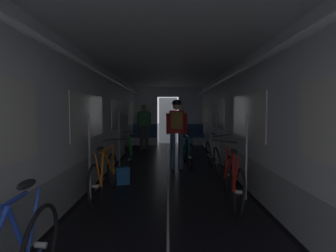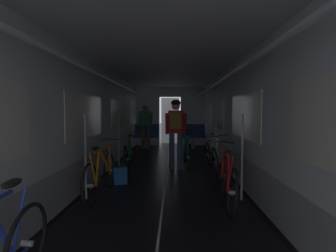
{
  "view_description": "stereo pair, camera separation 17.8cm",
  "coord_description": "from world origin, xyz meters",
  "px_view_note": "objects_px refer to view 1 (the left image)",
  "views": [
    {
      "loc": [
        -0.0,
        -2.13,
        1.44
      ],
      "look_at": [
        0.0,
        5.38,
        1.02
      ],
      "focal_mm": 28.19,
      "sensor_mm": 36.0,
      "label": 1
    },
    {
      "loc": [
        0.18,
        -2.13,
        1.44
      ],
      "look_at": [
        0.0,
        5.38,
        1.02
      ],
      "focal_mm": 28.19,
      "sensor_mm": 36.0,
      "label": 2
    }
  ],
  "objects_px": {
    "bicycle_green": "(129,154)",
    "bicycle_red": "(232,179)",
    "bicycle_orange": "(105,175)",
    "backpack_on_floor": "(123,175)",
    "bench_seat_far_right": "(191,134)",
    "bicycle_white": "(213,156)",
    "bicycle_teal_in_aisle": "(188,152)",
    "person_cyclist_aisle": "(177,126)",
    "person_standing_near_bench": "(144,124)",
    "bench_seat_far_left": "(145,134)"
  },
  "relations": [
    {
      "from": "bicycle_green",
      "to": "bicycle_red",
      "type": "relative_size",
      "value": 1.0
    },
    {
      "from": "bicycle_orange",
      "to": "backpack_on_floor",
      "type": "xyz_separation_m",
      "value": [
        0.15,
        0.84,
        -0.21
      ]
    },
    {
      "from": "bench_seat_far_right",
      "to": "bicycle_white",
      "type": "bearing_deg",
      "value": -87.44
    },
    {
      "from": "bicycle_red",
      "to": "bicycle_teal_in_aisle",
      "type": "xyz_separation_m",
      "value": [
        -0.49,
        2.74,
        0.0
      ]
    },
    {
      "from": "bench_seat_far_right",
      "to": "bicycle_orange",
      "type": "xyz_separation_m",
      "value": [
        -1.94,
        -5.88,
        -0.18
      ]
    },
    {
      "from": "person_cyclist_aisle",
      "to": "person_standing_near_bench",
      "type": "bearing_deg",
      "value": 108.63
    },
    {
      "from": "bicycle_green",
      "to": "person_cyclist_aisle",
      "type": "relative_size",
      "value": 0.98
    },
    {
      "from": "person_cyclist_aisle",
      "to": "backpack_on_floor",
      "type": "relative_size",
      "value": 5.09
    },
    {
      "from": "person_cyclist_aisle",
      "to": "person_standing_near_bench",
      "type": "xyz_separation_m",
      "value": [
        -1.12,
        3.31,
        -0.1
      ]
    },
    {
      "from": "backpack_on_floor",
      "to": "person_cyclist_aisle",
      "type": "bearing_deg",
      "value": 50.62
    },
    {
      "from": "bench_seat_far_right",
      "to": "bicycle_red",
      "type": "relative_size",
      "value": 0.58
    },
    {
      "from": "bicycle_green",
      "to": "backpack_on_floor",
      "type": "bearing_deg",
      "value": -87.27
    },
    {
      "from": "person_cyclist_aisle",
      "to": "bicycle_teal_in_aisle",
      "type": "relative_size",
      "value": 1.02
    },
    {
      "from": "bench_seat_far_right",
      "to": "bicycle_green",
      "type": "relative_size",
      "value": 0.58
    },
    {
      "from": "bicycle_green",
      "to": "bicycle_orange",
      "type": "bearing_deg",
      "value": -92.14
    },
    {
      "from": "bicycle_orange",
      "to": "bicycle_teal_in_aisle",
      "type": "height_order",
      "value": "bicycle_orange"
    },
    {
      "from": "bicycle_red",
      "to": "person_standing_near_bench",
      "type": "xyz_separation_m",
      "value": [
        -1.9,
        5.78,
        0.59
      ]
    },
    {
      "from": "bicycle_white",
      "to": "person_standing_near_bench",
      "type": "height_order",
      "value": "person_standing_near_bench"
    },
    {
      "from": "backpack_on_floor",
      "to": "person_standing_near_bench",
      "type": "bearing_deg",
      "value": 90.0
    },
    {
      "from": "person_cyclist_aisle",
      "to": "bench_seat_far_right",
      "type": "bearing_deg",
      "value": 79.53
    },
    {
      "from": "backpack_on_floor",
      "to": "bicycle_green",
      "type": "bearing_deg",
      "value": 92.73
    },
    {
      "from": "bicycle_white",
      "to": "bicycle_red",
      "type": "relative_size",
      "value": 1.0
    },
    {
      "from": "bicycle_white",
      "to": "bicycle_orange",
      "type": "xyz_separation_m",
      "value": [
        -2.12,
        -1.9,
        0.0
      ]
    },
    {
      "from": "bicycle_orange",
      "to": "person_standing_near_bench",
      "type": "xyz_separation_m",
      "value": [
        0.15,
        5.51,
        0.59
      ]
    },
    {
      "from": "bicycle_green",
      "to": "backpack_on_floor",
      "type": "xyz_separation_m",
      "value": [
        0.06,
        -1.34,
        -0.21
      ]
    },
    {
      "from": "bench_seat_far_right",
      "to": "bicycle_red",
      "type": "xyz_separation_m",
      "value": [
        0.1,
        -6.16,
        -0.19
      ]
    },
    {
      "from": "bicycle_orange",
      "to": "backpack_on_floor",
      "type": "relative_size",
      "value": 4.98
    },
    {
      "from": "person_standing_near_bench",
      "to": "bicycle_red",
      "type": "bearing_deg",
      "value": -71.82
    },
    {
      "from": "bench_seat_far_right",
      "to": "bicycle_teal_in_aisle",
      "type": "height_order",
      "value": "bench_seat_far_right"
    },
    {
      "from": "person_cyclist_aisle",
      "to": "bicycle_green",
      "type": "bearing_deg",
      "value": -179.08
    },
    {
      "from": "bench_seat_far_right",
      "to": "person_standing_near_bench",
      "type": "xyz_separation_m",
      "value": [
        -1.8,
        -0.38,
        0.41
      ]
    },
    {
      "from": "bench_seat_far_right",
      "to": "bicycle_white",
      "type": "relative_size",
      "value": 0.58
    },
    {
      "from": "bicycle_red",
      "to": "person_standing_near_bench",
      "type": "height_order",
      "value": "person_standing_near_bench"
    },
    {
      "from": "bench_seat_far_left",
      "to": "bicycle_red",
      "type": "relative_size",
      "value": 0.58
    },
    {
      "from": "bench_seat_far_left",
      "to": "person_cyclist_aisle",
      "type": "xyz_separation_m",
      "value": [
        1.12,
        -3.69,
        0.5
      ]
    },
    {
      "from": "backpack_on_floor",
      "to": "bench_seat_far_left",
      "type": "bearing_deg",
      "value": 90.03
    },
    {
      "from": "bench_seat_far_right",
      "to": "backpack_on_floor",
      "type": "distance_m",
      "value": 5.37
    },
    {
      "from": "bicycle_teal_in_aisle",
      "to": "bench_seat_far_left",
      "type": "bearing_deg",
      "value": 112.46
    },
    {
      "from": "bench_seat_far_left",
      "to": "bicycle_green",
      "type": "bearing_deg",
      "value": -90.95
    },
    {
      "from": "bicycle_white",
      "to": "person_cyclist_aisle",
      "type": "distance_m",
      "value": 1.14
    },
    {
      "from": "bench_seat_far_left",
      "to": "bench_seat_far_right",
      "type": "relative_size",
      "value": 1.0
    },
    {
      "from": "bicycle_teal_in_aisle",
      "to": "backpack_on_floor",
      "type": "relative_size",
      "value": 4.98
    },
    {
      "from": "bicycle_orange",
      "to": "bench_seat_far_left",
      "type": "bearing_deg",
      "value": 88.61
    },
    {
      "from": "bicycle_red",
      "to": "bicycle_teal_in_aisle",
      "type": "bearing_deg",
      "value": 100.1
    },
    {
      "from": "bench_seat_far_right",
      "to": "bicycle_teal_in_aisle",
      "type": "bearing_deg",
      "value": -96.43
    },
    {
      "from": "bicycle_orange",
      "to": "backpack_on_floor",
      "type": "distance_m",
      "value": 0.88
    },
    {
      "from": "person_cyclist_aisle",
      "to": "backpack_on_floor",
      "type": "distance_m",
      "value": 1.98
    },
    {
      "from": "backpack_on_floor",
      "to": "bench_seat_far_right",
      "type": "bearing_deg",
      "value": 70.39
    },
    {
      "from": "person_standing_near_bench",
      "to": "bicycle_green",
      "type": "bearing_deg",
      "value": -91.1
    },
    {
      "from": "bench_seat_far_right",
      "to": "backpack_on_floor",
      "type": "bearing_deg",
      "value": -109.61
    }
  ]
}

